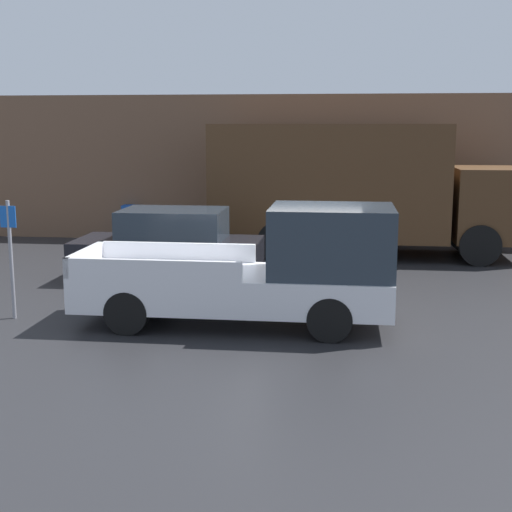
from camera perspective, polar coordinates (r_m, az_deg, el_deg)
The scene contains 7 objects.
ground_plane at distance 13.73m, azimuth 3.10°, elevation -4.77°, with size 60.00×60.00×0.00m, color #232326.
building_wall at distance 22.06m, azimuth 4.76°, elevation 6.92°, with size 28.00×0.15×4.52m.
pickup_truck at distance 12.81m, azimuth 0.93°, elevation -1.23°, with size 5.67×1.93×2.20m.
car at distance 16.76m, azimuth -6.90°, elevation 0.88°, with size 4.32×1.93×1.68m.
delivery_truck at distance 19.86m, azimuth 7.70°, elevation 5.58°, with size 8.41×2.44×3.63m.
parking_sign at distance 14.01m, azimuth -19.04°, elevation 0.27°, with size 0.30×0.07×2.24m.
newspaper_box at distance 22.89m, azimuth -10.02°, elevation 2.64°, with size 0.45×0.40×1.12m.
Camera 1 is at (0.89, -13.22, 3.60)m, focal length 50.00 mm.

